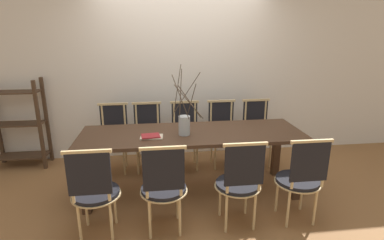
# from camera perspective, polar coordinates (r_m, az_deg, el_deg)

# --- Properties ---
(ground_plane) EXTENTS (16.00, 16.00, 0.00)m
(ground_plane) POSITION_cam_1_polar(r_m,az_deg,el_deg) (3.80, 0.00, -13.35)
(ground_plane) COLOR olive
(wall_rear) EXTENTS (12.00, 0.06, 3.20)m
(wall_rear) POSITION_cam_1_polar(r_m,az_deg,el_deg) (4.58, -2.04, 12.81)
(wall_rear) COLOR silver
(wall_rear) RESTS_ON ground_plane
(dining_table) EXTENTS (2.58, 0.84, 0.77)m
(dining_table) POSITION_cam_1_polar(r_m,az_deg,el_deg) (3.52, 0.00, -3.93)
(dining_table) COLOR #422B1C
(dining_table) RESTS_ON ground_plane
(chair_near_leftend) EXTENTS (0.46, 0.46, 0.94)m
(chair_near_leftend) POSITION_cam_1_polar(r_m,az_deg,el_deg) (2.95, -18.11, -12.51)
(chair_near_leftend) COLOR black
(chair_near_leftend) RESTS_ON ground_plane
(chair_near_left) EXTENTS (0.46, 0.46, 0.94)m
(chair_near_left) POSITION_cam_1_polar(r_m,az_deg,el_deg) (2.89, -5.40, -12.31)
(chair_near_left) COLOR black
(chair_near_left) RESTS_ON ground_plane
(chair_near_center) EXTENTS (0.46, 0.46, 0.94)m
(chair_near_center) POSITION_cam_1_polar(r_m,az_deg,el_deg) (2.99, 9.01, -11.39)
(chair_near_center) COLOR black
(chair_near_center) RESTS_ON ground_plane
(chair_near_right) EXTENTS (0.46, 0.46, 0.94)m
(chair_near_right) POSITION_cam_1_polar(r_m,az_deg,el_deg) (3.22, 19.98, -10.20)
(chair_near_right) COLOR black
(chair_near_right) RESTS_ON ground_plane
(chair_far_leftend) EXTENTS (0.46, 0.46, 0.94)m
(chair_far_leftend) POSITION_cam_1_polar(r_m,az_deg,el_deg) (4.29, -14.68, -3.03)
(chair_far_leftend) COLOR black
(chair_far_leftend) RESTS_ON ground_plane
(chair_far_left) EXTENTS (0.46, 0.46, 0.94)m
(chair_far_left) POSITION_cam_1_polar(r_m,az_deg,el_deg) (4.25, -8.45, -2.84)
(chair_far_left) COLOR black
(chair_far_left) RESTS_ON ground_plane
(chair_far_center) EXTENTS (0.46, 0.46, 0.94)m
(chair_far_center) POSITION_cam_1_polar(r_m,az_deg,el_deg) (4.26, -1.24, -2.57)
(chair_far_center) COLOR black
(chair_far_center) RESTS_ON ground_plane
(chair_far_right) EXTENTS (0.46, 0.46, 0.94)m
(chair_far_right) POSITION_cam_1_polar(r_m,az_deg,el_deg) (4.35, 5.85, -2.27)
(chair_far_right) COLOR black
(chair_far_right) RESTS_ON ground_plane
(chair_far_rightend) EXTENTS (0.46, 0.46, 0.94)m
(chair_far_rightend) POSITION_cam_1_polar(r_m,az_deg,el_deg) (4.49, 12.34, -1.97)
(chair_far_rightend) COLOR black
(chair_far_rightend) RESTS_ON ground_plane
(vase_centerpiece) EXTENTS (0.33, 0.40, 0.78)m
(vase_centerpiece) POSITION_cam_1_polar(r_m,az_deg,el_deg) (3.37, -1.47, -0.72)
(vase_centerpiece) COLOR #B2BCC1
(vase_centerpiece) RESTS_ON dining_table
(book_stack) EXTENTS (0.25, 0.18, 0.03)m
(book_stack) POSITION_cam_1_polar(r_m,az_deg,el_deg) (3.35, -7.78, -3.12)
(book_stack) COLOR beige
(book_stack) RESTS_ON dining_table
(shelving_rack) EXTENTS (0.73, 0.33, 1.27)m
(shelving_rack) POSITION_cam_1_polar(r_m,az_deg,el_deg) (4.90, -30.25, -0.71)
(shelving_rack) COLOR #422D1E
(shelving_rack) RESTS_ON ground_plane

